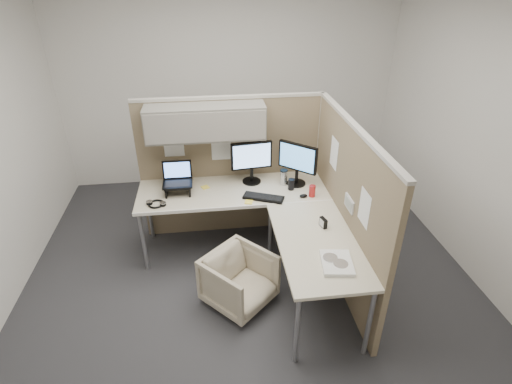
{
  "coord_description": "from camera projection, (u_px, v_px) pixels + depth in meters",
  "views": [
    {
      "loc": [
        -0.34,
        -3.13,
        2.8
      ],
      "look_at": [
        0.1,
        0.25,
        0.85
      ],
      "focal_mm": 28.0,
      "sensor_mm": 36.0,
      "label": 1
    }
  ],
  "objects": [
    {
      "name": "paper_stack",
      "position": [
        337.0,
        263.0,
        3.15
      ],
      "size": [
        0.28,
        0.34,
        0.03
      ],
      "rotation": [
        0.0,
        0.0,
        -0.14
      ],
      "color": "white",
      "rests_on": "desk"
    },
    {
      "name": "soda_can_green",
      "position": [
        312.0,
        191.0,
        4.06
      ],
      "size": [
        0.07,
        0.07,
        0.12
      ],
      "primitive_type": "cylinder",
      "color": "#B21E1E",
      "rests_on": "desk"
    },
    {
      "name": "monitor_right",
      "position": [
        297.0,
        161.0,
        4.18
      ],
      "size": [
        0.35,
        0.32,
        0.47
      ],
      "rotation": [
        0.0,
        0.0,
        -0.72
      ],
      "color": "black",
      "rests_on": "desk"
    },
    {
      "name": "headphones",
      "position": [
        156.0,
        204.0,
        3.93
      ],
      "size": [
        0.21,
        0.21,
        0.03
      ],
      "rotation": [
        0.0,
        0.0,
        -0.33
      ],
      "color": "black",
      "rests_on": "desk"
    },
    {
      "name": "sticky_note_b",
      "position": [
        249.0,
        202.0,
        3.98
      ],
      "size": [
        0.1,
        0.1,
        0.01
      ],
      "primitive_type": "cube",
      "rotation": [
        0.0,
        0.0,
        -0.31
      ],
      "color": "yellow",
      "rests_on": "desk"
    },
    {
      "name": "travel_mug",
      "position": [
        284.0,
        177.0,
        4.27
      ],
      "size": [
        0.08,
        0.08,
        0.17
      ],
      "color": "silver",
      "rests_on": "desk"
    },
    {
      "name": "mouse",
      "position": [
        303.0,
        196.0,
        4.07
      ],
      "size": [
        0.09,
        0.07,
        0.03
      ],
      "primitive_type": "ellipsoid",
      "rotation": [
        0.0,
        0.0,
        0.19
      ],
      "color": "black",
      "rests_on": "desk"
    },
    {
      "name": "keyboard",
      "position": [
        263.0,
        198.0,
        4.04
      ],
      "size": [
        0.43,
        0.29,
        0.02
      ],
      "primitive_type": "cube",
      "rotation": [
        0.0,
        0.0,
        -0.4
      ],
      "color": "black",
      "rests_on": "desk"
    },
    {
      "name": "partition_back",
      "position": [
        220.0,
        147.0,
        4.26
      ],
      "size": [
        2.0,
        0.36,
        1.63
      ],
      "color": "#816F54",
      "rests_on": "ground"
    },
    {
      "name": "laptop_station",
      "position": [
        178.0,
        182.0,
        4.1
      ],
      "size": [
        0.3,
        0.26,
        0.31
      ],
      "color": "black",
      "rests_on": "desk"
    },
    {
      "name": "ground",
      "position": [
        250.0,
        276.0,
        4.12
      ],
      "size": [
        4.5,
        4.5,
        0.0
      ],
      "primitive_type": "plane",
      "color": "#2C2C30",
      "rests_on": "ground"
    },
    {
      "name": "desk",
      "position": [
        260.0,
        213.0,
        3.9
      ],
      "size": [
        2.0,
        1.98,
        0.73
      ],
      "color": "beige",
      "rests_on": "ground"
    },
    {
      "name": "sticky_note_c",
      "position": [
        205.0,
        187.0,
        4.25
      ],
      "size": [
        0.1,
        0.1,
        0.01
      ],
      "primitive_type": "cube",
      "rotation": [
        0.0,
        0.0,
        0.42
      ],
      "color": "yellow",
      "rests_on": "desk"
    },
    {
      "name": "partition_right",
      "position": [
        344.0,
        206.0,
        3.75
      ],
      "size": [
        0.07,
        2.03,
        1.63
      ],
      "color": "#816F54",
      "rests_on": "ground"
    },
    {
      "name": "office_chair",
      "position": [
        239.0,
        278.0,
        3.67
      ],
      "size": [
        0.76,
        0.76,
        0.57
      ],
      "primitive_type": "imported",
      "rotation": [
        0.0,
        0.0,
        0.75
      ],
      "color": "#B6B090",
      "rests_on": "ground"
    },
    {
      "name": "desk_clock",
      "position": [
        323.0,
        223.0,
        3.59
      ],
      "size": [
        0.06,
        0.09,
        0.09
      ],
      "rotation": [
        0.0,
        0.0,
        -1.3
      ],
      "color": "black",
      "rests_on": "desk"
    },
    {
      "name": "monitor_left",
      "position": [
        252.0,
        159.0,
        4.22
      ],
      "size": [
        0.44,
        0.2,
        0.47
      ],
      "rotation": [
        0.0,
        0.0,
        0.11
      ],
      "color": "black",
      "rests_on": "desk"
    },
    {
      "name": "soda_can_silver",
      "position": [
        291.0,
        184.0,
        4.18
      ],
      "size": [
        0.07,
        0.07,
        0.12
      ],
      "primitive_type": "cylinder",
      "color": "black",
      "rests_on": "desk"
    }
  ]
}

